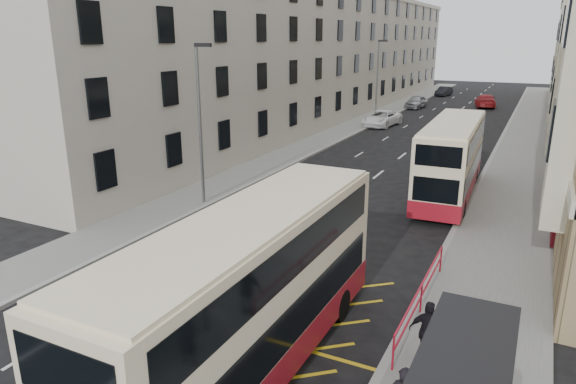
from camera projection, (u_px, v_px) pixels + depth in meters
The scene contains 17 objects.
ground at pixel (140, 362), 13.85m from camera, with size 200.00×200.00×0.00m, color black.
pavement_right at pixel (522, 160), 36.14m from camera, with size 4.00×120.00×0.15m, color slate.
pavement_left at pixel (319, 141), 42.73m from camera, with size 3.00×120.00×0.15m, color slate.
kerb_right at pixel (492, 158), 36.99m from camera, with size 0.25×120.00×0.15m, color #969691.
kerb_left at pixel (336, 143), 42.09m from camera, with size 0.25×120.00×0.15m, color #969691.
road_markings at pixel (444, 123), 52.42m from camera, with size 10.00×110.00×0.01m, color silver, non-canonical shape.
terrace_left at pixel (326, 55), 56.68m from camera, with size 9.18×79.00×13.25m.
guard_railing at pixel (422, 292), 15.87m from camera, with size 0.06×6.56×1.01m.
street_lamp_near at pixel (200, 116), 25.49m from camera, with size 0.93×0.18×8.00m.
street_lamp_far at pixel (378, 76), 51.21m from camera, with size 0.93×0.18×8.00m.
double_decker_front at pixel (251, 296), 12.80m from camera, with size 2.53×10.97×4.37m.
double_decker_rear at pixel (451, 159), 27.51m from camera, with size 2.81×10.56×4.18m.
pedestrian_far at pixel (428, 333), 13.36m from camera, with size 1.03×0.43×1.75m, color black.
white_van at pixel (382, 118), 50.30m from camera, with size 2.50×5.41×1.50m, color white.
car_silver at pixel (416, 102), 62.92m from camera, with size 1.85×4.59×1.56m, color #989A9F.
car_dark at pixel (444, 91), 76.18m from camera, with size 1.43×4.10×1.35m, color black.
car_red at pixel (485, 101), 63.81m from camera, with size 2.23×5.50×1.60m, color maroon.
Camera 1 is at (8.89, -8.89, 8.41)m, focal length 32.00 mm.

